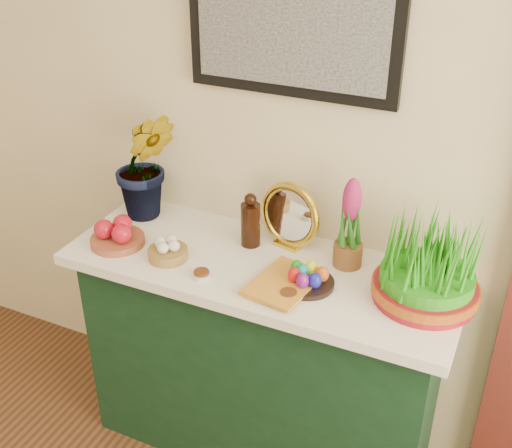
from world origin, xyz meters
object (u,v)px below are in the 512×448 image
(sideboard, at_px, (261,362))
(hyacinth_green, at_px, (144,148))
(book, at_px, (260,273))
(wheatgrass_sabzeh, at_px, (429,267))
(mirror, at_px, (290,216))

(sideboard, distance_m, hyacinth_green, 0.94)
(hyacinth_green, xyz_separation_m, book, (0.58, -0.22, -0.27))
(wheatgrass_sabzeh, bearing_deg, mirror, 166.31)
(wheatgrass_sabzeh, bearing_deg, book, -167.78)
(book, bearing_deg, mirror, 97.52)
(sideboard, height_order, book, book)
(wheatgrass_sabzeh, bearing_deg, sideboard, -177.72)
(hyacinth_green, bearing_deg, mirror, -28.76)
(hyacinth_green, bearing_deg, sideboard, -43.98)
(hyacinth_green, height_order, book, hyacinth_green)
(hyacinth_green, xyz_separation_m, mirror, (0.59, 0.02, -0.17))
(mirror, height_order, book, mirror)
(sideboard, xyz_separation_m, book, (0.03, -0.09, 0.48))
(hyacinth_green, height_order, wheatgrass_sabzeh, hyacinth_green)
(wheatgrass_sabzeh, bearing_deg, hyacinth_green, 174.64)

